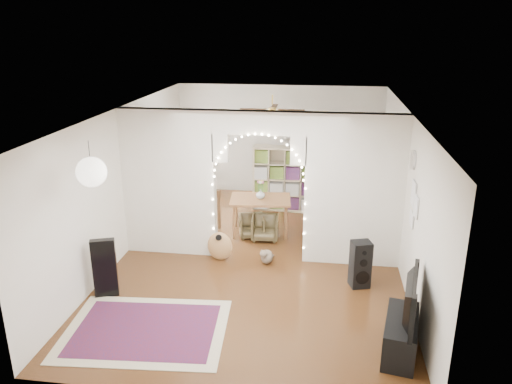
# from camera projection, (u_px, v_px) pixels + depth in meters

# --- Properties ---
(floor) EXTENTS (7.50, 7.50, 0.00)m
(floor) POSITION_uv_depth(u_px,v_px,m) (259.00, 256.00, 9.25)
(floor) COLOR black
(floor) RESTS_ON ground
(ceiling) EXTENTS (5.00, 7.50, 0.02)m
(ceiling) POSITION_uv_depth(u_px,v_px,m) (259.00, 111.00, 8.38)
(ceiling) COLOR white
(ceiling) RESTS_ON wall_back
(wall_back) EXTENTS (5.00, 0.02, 2.70)m
(wall_back) POSITION_uv_depth(u_px,v_px,m) (279.00, 140.00, 12.33)
(wall_back) COLOR silver
(wall_back) RESTS_ON floor
(wall_front) EXTENTS (5.00, 0.02, 2.70)m
(wall_front) POSITION_uv_depth(u_px,v_px,m) (212.00, 296.00, 5.30)
(wall_front) COLOR silver
(wall_front) RESTS_ON floor
(wall_left) EXTENTS (0.02, 7.50, 2.70)m
(wall_left) POSITION_uv_depth(u_px,v_px,m) (124.00, 181.00, 9.15)
(wall_left) COLOR silver
(wall_left) RESTS_ON floor
(wall_right) EXTENTS (0.02, 7.50, 2.70)m
(wall_right) POSITION_uv_depth(u_px,v_px,m) (405.00, 193.00, 8.49)
(wall_right) COLOR silver
(wall_right) RESTS_ON floor
(divider_wall) EXTENTS (5.00, 0.20, 2.70)m
(divider_wall) POSITION_uv_depth(u_px,v_px,m) (259.00, 183.00, 8.79)
(divider_wall) COLOR silver
(divider_wall) RESTS_ON floor
(fairy_lights) EXTENTS (1.64, 0.04, 1.60)m
(fairy_lights) POSITION_uv_depth(u_px,v_px,m) (258.00, 178.00, 8.63)
(fairy_lights) COLOR #FFEABF
(fairy_lights) RESTS_ON divider_wall
(window) EXTENTS (0.04, 1.20, 1.40)m
(window) POSITION_uv_depth(u_px,v_px,m) (157.00, 150.00, 10.78)
(window) COLOR white
(window) RESTS_ON wall_left
(wall_clock) EXTENTS (0.03, 0.31, 0.31)m
(wall_clock) POSITION_uv_depth(u_px,v_px,m) (413.00, 160.00, 7.69)
(wall_clock) COLOR white
(wall_clock) RESTS_ON wall_right
(picture_frames) EXTENTS (0.02, 0.50, 0.70)m
(picture_frames) POSITION_uv_depth(u_px,v_px,m) (414.00, 205.00, 7.50)
(picture_frames) COLOR white
(picture_frames) RESTS_ON wall_right
(paper_lantern) EXTENTS (0.40, 0.40, 0.40)m
(paper_lantern) POSITION_uv_depth(u_px,v_px,m) (91.00, 172.00, 6.53)
(paper_lantern) COLOR white
(paper_lantern) RESTS_ON ceiling
(ceiling_fan) EXTENTS (1.10, 1.10, 0.30)m
(ceiling_fan) POSITION_uv_depth(u_px,v_px,m) (272.00, 109.00, 10.35)
(ceiling_fan) COLOR gold
(ceiling_fan) RESTS_ON ceiling
(area_rug) EXTENTS (2.36, 1.85, 0.02)m
(area_rug) POSITION_uv_depth(u_px,v_px,m) (146.00, 330.00, 7.01)
(area_rug) COLOR maroon
(area_rug) RESTS_ON floor
(guitar_case) EXTENTS (0.39, 0.24, 0.96)m
(guitar_case) POSITION_uv_depth(u_px,v_px,m) (105.00, 268.00, 7.77)
(guitar_case) COLOR black
(guitar_case) RESTS_ON floor
(acoustic_guitar) EXTENTS (0.48, 0.32, 1.14)m
(acoustic_guitar) POSITION_uv_depth(u_px,v_px,m) (220.00, 235.00, 8.95)
(acoustic_guitar) COLOR #BB864A
(acoustic_guitar) RESTS_ON floor
(tabby_cat) EXTENTS (0.30, 0.50, 0.33)m
(tabby_cat) POSITION_uv_depth(u_px,v_px,m) (267.00, 256.00, 8.93)
(tabby_cat) COLOR brown
(tabby_cat) RESTS_ON floor
(floor_speaker) EXTENTS (0.37, 0.34, 0.79)m
(floor_speaker) POSITION_uv_depth(u_px,v_px,m) (360.00, 264.00, 8.08)
(floor_speaker) COLOR black
(floor_speaker) RESTS_ON floor
(media_console) EXTENTS (0.58, 1.06, 0.50)m
(media_console) POSITION_uv_depth(u_px,v_px,m) (401.00, 336.00, 6.48)
(media_console) COLOR black
(media_console) RESTS_ON floor
(tv) EXTENTS (0.34, 1.08, 0.62)m
(tv) POSITION_uv_depth(u_px,v_px,m) (405.00, 298.00, 6.30)
(tv) COLOR black
(tv) RESTS_ON media_console
(bookcase) EXTENTS (1.46, 0.44, 1.48)m
(bookcase) POSITION_uv_depth(u_px,v_px,m) (285.00, 179.00, 11.35)
(bookcase) COLOR beige
(bookcase) RESTS_ON floor
(dining_table) EXTENTS (1.27, 0.91, 0.76)m
(dining_table) POSITION_uv_depth(u_px,v_px,m) (260.00, 202.00, 10.05)
(dining_table) COLOR brown
(dining_table) RESTS_ON floor
(flower_vase) EXTENTS (0.20, 0.20, 0.19)m
(flower_vase) POSITION_uv_depth(u_px,v_px,m) (260.00, 194.00, 10.00)
(flower_vase) COLOR silver
(flower_vase) RESTS_ON dining_table
(dining_chair_left) EXTENTS (0.54, 0.56, 0.48)m
(dining_chair_left) POSITION_uv_depth(u_px,v_px,m) (265.00, 228.00, 9.91)
(dining_chair_left) COLOR brown
(dining_chair_left) RESTS_ON floor
(dining_chair_right) EXTENTS (0.59, 0.60, 0.45)m
(dining_chair_right) POSITION_uv_depth(u_px,v_px,m) (252.00, 226.00, 10.04)
(dining_chair_right) COLOR brown
(dining_chair_right) RESTS_ON floor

